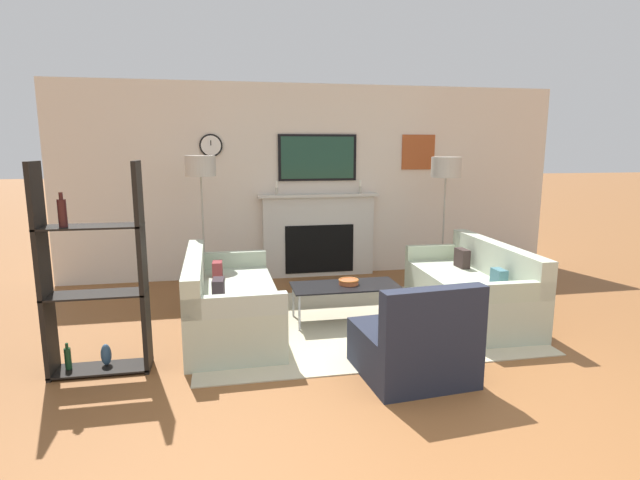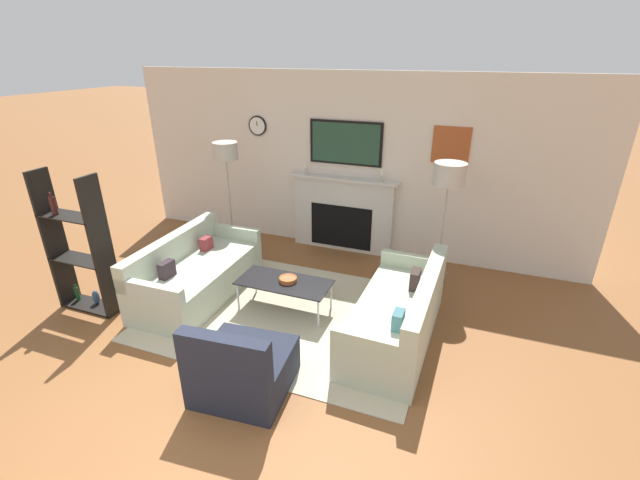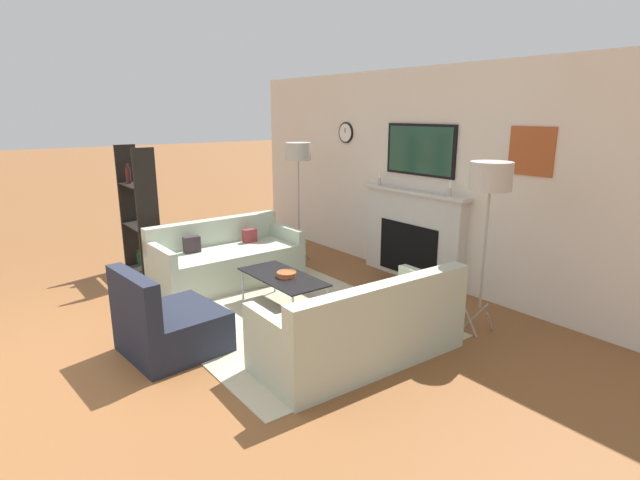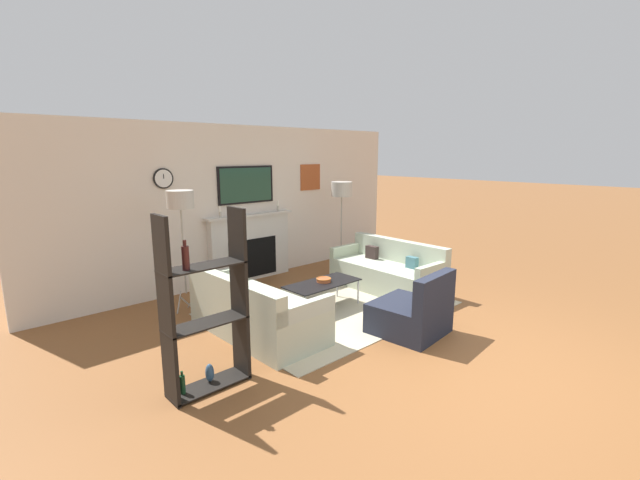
{
  "view_description": "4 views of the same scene",
  "coord_description": "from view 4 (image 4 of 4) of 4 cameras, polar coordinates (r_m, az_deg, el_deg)",
  "views": [
    {
      "loc": [
        -1.33,
        -2.57,
        1.83
      ],
      "look_at": [
        -0.35,
        2.46,
        0.88
      ],
      "focal_mm": 28.0,
      "sensor_mm": 36.0,
      "label": 1
    },
    {
      "loc": [
        1.92,
        -1.67,
        2.95
      ],
      "look_at": [
        0.21,
        2.82,
        0.81
      ],
      "focal_mm": 24.0,
      "sensor_mm": 36.0,
      "label": 2
    },
    {
      "loc": [
        4.33,
        -0.45,
        2.16
      ],
      "look_at": [
        0.24,
        2.66,
        0.83
      ],
      "focal_mm": 28.0,
      "sensor_mm": 36.0,
      "label": 3
    },
    {
      "loc": [
        -4.16,
        -1.92,
        2.23
      ],
      "look_at": [
        0.07,
        2.61,
        0.97
      ],
      "focal_mm": 24.0,
      "sensor_mm": 36.0,
      "label": 4
    }
  ],
  "objects": [
    {
      "name": "fireplace_wall",
      "position": [
        7.68,
        -9.8,
        3.78
      ],
      "size": [
        7.17,
        0.28,
        2.7
      ],
      "color": "beige",
      "rests_on": "ground_plane"
    },
    {
      "name": "shelf_unit",
      "position": [
        4.18,
        -15.1,
        -8.97
      ],
      "size": [
        0.79,
        0.28,
        1.73
      ],
      "color": "black",
      "rests_on": "ground_plane"
    },
    {
      "name": "ground_plane",
      "position": [
        5.09,
        20.63,
        -15.26
      ],
      "size": [
        60.0,
        60.0,
        0.0
      ],
      "primitive_type": "plane",
      "color": "brown"
    },
    {
      "name": "area_rug",
      "position": [
        6.34,
        1.43,
        -9.06
      ],
      "size": [
        3.26,
        2.39,
        0.01
      ],
      "color": "#BCB192",
      "rests_on": "ground_plane"
    },
    {
      "name": "coffee_table",
      "position": [
        6.21,
        0.35,
        -5.94
      ],
      "size": [
        1.13,
        0.52,
        0.39
      ],
      "color": "black",
      "rests_on": "ground_plane"
    },
    {
      "name": "couch_right",
      "position": [
        7.19,
        9.01,
        -4.3
      ],
      "size": [
        0.84,
        1.91,
        0.8
      ],
      "color": "#B2BCA4",
      "rests_on": "ground_plane"
    },
    {
      "name": "floor_lamp_right",
      "position": [
        8.02,
        2.91,
        6.62
      ],
      "size": [
        0.39,
        0.39,
        1.71
      ],
      "color": "#9E998E",
      "rests_on": "ground_plane"
    },
    {
      "name": "armchair",
      "position": [
        5.55,
        12.23,
        -9.58
      ],
      "size": [
        0.89,
        0.89,
        0.82
      ],
      "color": "#202433",
      "rests_on": "ground_plane"
    },
    {
      "name": "couch_left",
      "position": [
        5.45,
        -8.64,
        -9.53
      ],
      "size": [
        0.9,
        1.87,
        0.79
      ],
      "color": "#B2BCA4",
      "rests_on": "ground_plane"
    },
    {
      "name": "floor_lamp_left",
      "position": [
        6.16,
        -18.13,
        4.86
      ],
      "size": [
        0.36,
        0.36,
        1.74
      ],
      "color": "#9E998E",
      "rests_on": "ground_plane"
    },
    {
      "name": "decorative_bowl",
      "position": [
        6.23,
        0.5,
        -5.31
      ],
      "size": [
        0.22,
        0.22,
        0.06
      ],
      "color": "#B4552D",
      "rests_on": "coffee_table"
    }
  ]
}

